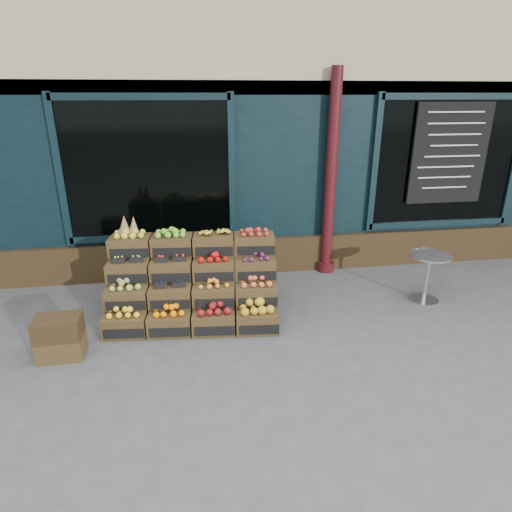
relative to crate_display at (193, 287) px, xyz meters
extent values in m
plane|color=#48484B|center=(1.02, -0.82, -0.42)|extent=(60.00, 60.00, 0.00)
cube|color=black|center=(1.02, 4.38, 1.98)|extent=(12.00, 6.00, 4.80)
cube|color=#C1B28C|center=(1.02, 1.46, 3.38)|extent=(12.00, 0.18, 2.00)
cube|color=black|center=(1.02, 1.43, 1.08)|extent=(12.00, 0.12, 3.00)
cube|color=#2F2213|center=(1.02, 1.36, -0.12)|extent=(12.00, 0.18, 0.60)
cube|color=black|center=(-0.58, 1.36, 1.33)|extent=(2.40, 0.06, 2.00)
cube|color=black|center=(4.22, 1.36, 1.33)|extent=(2.40, 0.06, 2.00)
cylinder|color=#3C0D11|center=(2.22, 1.23, 1.18)|extent=(0.18, 0.18, 3.20)
cube|color=black|center=(4.22, 1.28, 1.48)|extent=(1.30, 0.04, 1.60)
cube|color=#403019|center=(-0.86, -0.36, -0.29)|extent=(0.56, 0.41, 0.26)
cube|color=black|center=(-0.88, -0.55, -0.31)|extent=(0.48, 0.06, 0.12)
cube|color=yellow|center=(-0.86, -0.36, -0.11)|extent=(0.45, 0.32, 0.08)
cube|color=#403019|center=(-0.31, -0.41, -0.29)|extent=(0.56, 0.41, 0.26)
cube|color=black|center=(-0.33, -0.60, -0.31)|extent=(0.48, 0.06, 0.12)
cube|color=orange|center=(-0.31, -0.41, -0.11)|extent=(0.45, 0.32, 0.09)
cube|color=#403019|center=(0.23, -0.46, -0.29)|extent=(0.56, 0.41, 0.26)
cube|color=black|center=(0.21, -0.66, -0.31)|extent=(0.48, 0.06, 0.12)
cube|color=maroon|center=(0.23, -0.46, -0.11)|extent=(0.45, 0.32, 0.10)
cube|color=#403019|center=(0.78, -0.51, -0.29)|extent=(0.56, 0.41, 0.26)
cube|color=black|center=(0.76, -0.71, -0.31)|extent=(0.48, 0.06, 0.12)
cube|color=#B48A1F|center=(0.78, -0.51, -0.09)|extent=(0.45, 0.32, 0.12)
cube|color=#403019|center=(-0.84, -0.14, -0.02)|extent=(0.56, 0.41, 0.26)
cube|color=black|center=(-0.85, -0.33, -0.05)|extent=(0.48, 0.06, 0.12)
cube|color=#949847|center=(-0.84, -0.14, 0.15)|extent=(0.45, 0.32, 0.09)
cube|color=#403019|center=(-0.29, -0.19, -0.02)|extent=(0.56, 0.41, 0.26)
cube|color=black|center=(-0.31, -0.38, -0.05)|extent=(0.48, 0.06, 0.12)
cube|color=#161737|center=(-0.29, -0.19, 0.12)|extent=(0.45, 0.32, 0.03)
cube|color=#403019|center=(0.25, -0.24, -0.02)|extent=(0.56, 0.41, 0.26)
cube|color=black|center=(0.24, -0.43, -0.05)|extent=(0.48, 0.06, 0.12)
cube|color=orange|center=(0.25, -0.24, 0.14)|extent=(0.45, 0.32, 0.07)
cube|color=#403019|center=(0.80, -0.29, -0.02)|extent=(0.56, 0.41, 0.26)
cube|color=black|center=(0.78, -0.49, -0.05)|extent=(0.48, 0.06, 0.12)
cube|color=#EC5C34|center=(0.80, -0.29, 0.15)|extent=(0.45, 0.32, 0.08)
cube|color=#403019|center=(-0.81, 0.09, 0.24)|extent=(0.56, 0.41, 0.26)
cube|color=black|center=(-0.83, -0.11, 0.21)|extent=(0.48, 0.06, 0.12)
cube|color=#95C342|center=(-0.81, 0.09, 0.39)|extent=(0.45, 0.32, 0.03)
cube|color=#403019|center=(-0.27, 0.03, 0.24)|extent=(0.56, 0.41, 0.26)
cube|color=black|center=(-0.29, -0.16, 0.21)|extent=(0.48, 0.06, 0.12)
cube|color=red|center=(-0.27, 0.03, 0.39)|extent=(0.45, 0.32, 0.04)
cube|color=#403019|center=(0.28, -0.02, 0.24)|extent=(0.56, 0.41, 0.26)
cube|color=black|center=(0.26, -0.21, 0.21)|extent=(0.48, 0.06, 0.12)
cube|color=#990F0C|center=(0.28, -0.02, 0.42)|extent=(0.45, 0.32, 0.09)
cube|color=#403019|center=(0.82, -0.07, 0.24)|extent=(0.56, 0.41, 0.26)
cube|color=black|center=(0.80, -0.26, 0.21)|extent=(0.48, 0.06, 0.12)
cube|color=#4F183C|center=(0.82, -0.07, 0.41)|extent=(0.45, 0.32, 0.07)
cube|color=#403019|center=(-0.79, 0.31, 0.50)|extent=(0.56, 0.41, 0.26)
cube|color=black|center=(-0.81, 0.11, 0.48)|extent=(0.48, 0.06, 0.12)
cube|color=gold|center=(-0.79, 0.31, 0.68)|extent=(0.45, 0.32, 0.09)
cube|color=#403019|center=(-0.25, 0.26, 0.50)|extent=(0.56, 0.41, 0.26)
cube|color=black|center=(-0.27, 0.06, 0.48)|extent=(0.48, 0.06, 0.12)
cube|color=#6CB328|center=(-0.25, 0.26, 0.68)|extent=(0.45, 0.32, 0.09)
cube|color=#403019|center=(0.30, 0.20, 0.50)|extent=(0.56, 0.41, 0.26)
cube|color=black|center=(0.28, 0.01, 0.48)|extent=(0.48, 0.06, 0.12)
cube|color=gold|center=(0.30, 0.20, 0.68)|extent=(0.45, 0.32, 0.08)
cube|color=#403019|center=(0.84, 0.15, 0.50)|extent=(0.56, 0.41, 0.26)
cube|color=black|center=(0.82, -0.04, 0.48)|extent=(0.48, 0.06, 0.12)
cube|color=#B22A23|center=(0.84, 0.15, 0.67)|extent=(0.45, 0.32, 0.08)
cube|color=#2F2213|center=(-0.02, -0.21, -0.29)|extent=(2.19, 0.57, 0.26)
cube|color=#2F2213|center=(0.00, 0.01, -0.16)|extent=(2.19, 0.57, 0.53)
cube|color=#2F2213|center=(0.02, 0.23, -0.02)|extent=(2.19, 0.57, 0.79)
cone|color=olive|center=(-0.84, 0.31, 0.79)|extent=(0.18, 0.18, 0.30)
cone|color=olive|center=(-0.73, 0.35, 0.77)|extent=(0.16, 0.16, 0.26)
cube|color=#403019|center=(-1.51, -0.76, -0.29)|extent=(0.50, 0.35, 0.25)
cube|color=#2F2213|center=(-1.51, -0.76, -0.05)|extent=(0.50, 0.35, 0.25)
cylinder|color=silver|center=(3.29, -0.08, -0.40)|extent=(0.42, 0.42, 0.03)
cylinder|color=silver|center=(3.29, -0.08, -0.07)|extent=(0.06, 0.06, 0.68)
cylinder|color=silver|center=(3.29, -0.08, 0.28)|extent=(0.57, 0.57, 0.03)
imported|color=#175221|center=(-1.05, 1.94, 0.58)|extent=(0.73, 0.49, 1.99)
camera|label=1|loc=(0.03, -5.22, 2.39)|focal=30.00mm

